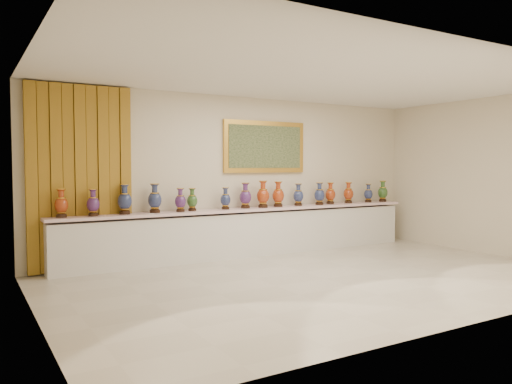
% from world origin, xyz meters
% --- Properties ---
extents(ground, '(8.00, 8.00, 0.00)m').
position_xyz_m(ground, '(0.00, 0.00, 0.00)').
color(ground, beige).
rests_on(ground, ground).
extents(room, '(8.00, 8.00, 8.00)m').
position_xyz_m(room, '(-2.47, 2.44, 1.59)').
color(room, beige).
rests_on(room, ground).
extents(counter, '(7.28, 0.48, 0.90)m').
position_xyz_m(counter, '(0.00, 2.27, 0.44)').
color(counter, white).
rests_on(counter, ground).
extents(vase_0, '(0.22, 0.22, 0.44)m').
position_xyz_m(vase_0, '(-3.36, 2.25, 1.10)').
color(vase_0, black).
rests_on(vase_0, counter).
extents(vase_1, '(0.25, 0.25, 0.43)m').
position_xyz_m(vase_1, '(-2.89, 2.22, 1.09)').
color(vase_1, black).
rests_on(vase_1, counter).
extents(vase_2, '(0.27, 0.27, 0.50)m').
position_xyz_m(vase_2, '(-2.37, 2.27, 1.12)').
color(vase_2, black).
rests_on(vase_2, counter).
extents(vase_3, '(0.27, 0.27, 0.50)m').
position_xyz_m(vase_3, '(-1.86, 2.27, 1.12)').
color(vase_3, black).
rests_on(vase_3, counter).
extents(vase_4, '(0.23, 0.23, 0.41)m').
position_xyz_m(vase_4, '(-1.42, 2.22, 1.08)').
color(vase_4, black).
rests_on(vase_4, counter).
extents(vase_5, '(0.20, 0.20, 0.40)m').
position_xyz_m(vase_5, '(-1.17, 2.28, 1.08)').
color(vase_5, black).
rests_on(vase_5, counter).
extents(vase_6, '(0.24, 0.24, 0.40)m').
position_xyz_m(vase_6, '(-0.53, 2.25, 1.08)').
color(vase_6, black).
rests_on(vase_6, counter).
extents(vase_7, '(0.26, 0.26, 0.48)m').
position_xyz_m(vase_7, '(-0.09, 2.28, 1.11)').
color(vase_7, black).
rests_on(vase_7, counter).
extents(vase_8, '(0.24, 0.24, 0.51)m').
position_xyz_m(vase_8, '(0.26, 2.23, 1.13)').
color(vase_8, black).
rests_on(vase_8, counter).
extents(vase_9, '(0.24, 0.24, 0.49)m').
position_xyz_m(vase_9, '(0.63, 2.26, 1.12)').
color(vase_9, black).
rests_on(vase_9, counter).
extents(vase_10, '(0.21, 0.21, 0.44)m').
position_xyz_m(vase_10, '(1.11, 2.26, 1.10)').
color(vase_10, black).
rests_on(vase_10, counter).
extents(vase_11, '(0.24, 0.24, 0.45)m').
position_xyz_m(vase_11, '(1.61, 2.22, 1.10)').
color(vase_11, black).
rests_on(vase_11, counter).
extents(vase_12, '(0.23, 0.23, 0.45)m').
position_xyz_m(vase_12, '(1.94, 2.28, 1.10)').
color(vase_12, black).
rests_on(vase_12, counter).
extents(vase_13, '(0.21, 0.21, 0.45)m').
position_xyz_m(vase_13, '(2.43, 2.28, 1.10)').
color(vase_13, black).
rests_on(vase_13, counter).
extents(vase_14, '(0.23, 0.23, 0.40)m').
position_xyz_m(vase_14, '(2.99, 2.27, 1.08)').
color(vase_14, black).
rests_on(vase_14, counter).
extents(vase_15, '(0.28, 0.28, 0.46)m').
position_xyz_m(vase_15, '(3.38, 2.22, 1.11)').
color(vase_15, black).
rests_on(vase_15, counter).
extents(label_card, '(0.10, 0.06, 0.00)m').
position_xyz_m(label_card, '(-1.98, 2.13, 0.90)').
color(label_card, white).
rests_on(label_card, counter).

